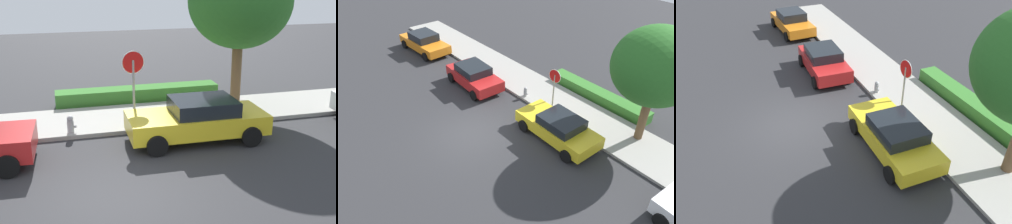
% 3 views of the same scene
% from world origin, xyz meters
% --- Properties ---
extents(ground_plane, '(60.00, 60.00, 0.00)m').
position_xyz_m(ground_plane, '(0.00, 0.00, 0.00)').
color(ground_plane, '#2D2D30').
extents(sidewalk_curb, '(32.00, 2.88, 0.14)m').
position_xyz_m(sidewalk_curb, '(0.00, 5.60, 0.07)').
color(sidewalk_curb, '#9E9B93').
rests_on(sidewalk_curb, ground_plane).
extents(stop_sign, '(0.75, 0.09, 2.72)m').
position_xyz_m(stop_sign, '(1.32, 4.54, 1.86)').
color(stop_sign, gray).
rests_on(stop_sign, ground_plane).
extents(parked_car_yellow, '(4.39, 2.09, 1.36)m').
position_xyz_m(parked_car_yellow, '(3.09, 3.12, 0.71)').
color(parked_car_yellow, yellow).
rests_on(parked_car_yellow, ground_plane).
extents(parked_car_red, '(4.14, 2.19, 1.44)m').
position_xyz_m(parked_car_red, '(-3.90, 2.88, 0.75)').
color(parked_car_red, red).
rests_on(parked_car_red, ground_plane).
extents(parked_car_orange, '(4.67, 2.25, 1.46)m').
position_xyz_m(parked_car_orange, '(-10.80, 3.03, 0.73)').
color(parked_car_orange, orange).
rests_on(parked_car_orange, ground_plane).
extents(street_tree_near_corner, '(3.89, 3.89, 5.90)m').
position_xyz_m(street_tree_near_corner, '(5.67, 6.09, 4.10)').
color(street_tree_near_corner, brown).
rests_on(street_tree_near_corner, ground_plane).
extents(fire_hydrant, '(0.30, 0.22, 0.72)m').
position_xyz_m(fire_hydrant, '(-0.82, 4.47, 0.36)').
color(fire_hydrant, '#A5A5A8').
rests_on(fire_hydrant, ground_plane).
extents(front_yard_hedge, '(6.65, 0.88, 0.63)m').
position_xyz_m(front_yard_hedge, '(2.06, 7.66, 0.32)').
color(front_yard_hedge, '#387A2D').
rests_on(front_yard_hedge, ground_plane).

